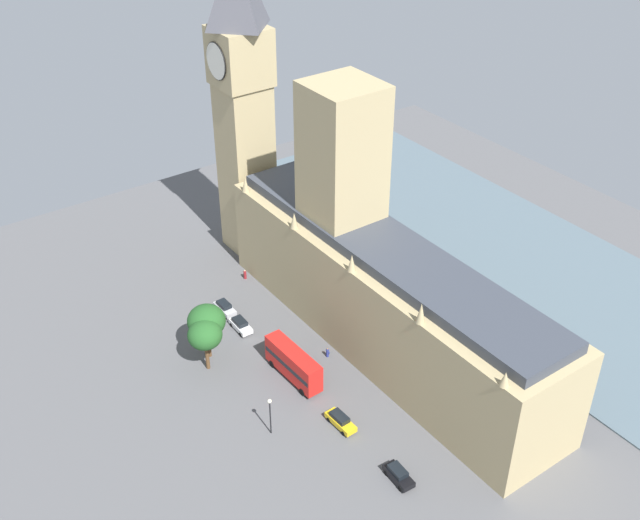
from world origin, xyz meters
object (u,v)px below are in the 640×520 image
object	(u,v)px
car_white_far_end	(241,325)
street_lamp_trailing	(270,410)
car_yellow_cab_kerbside	(340,421)
car_silver_midblock	(225,308)
car_black_leading	(398,475)
double_decker_bus_by_river_gate	(293,363)
plane_tree_under_trees	(206,321)
parliament_building	(377,278)
pedestrian_opposite_hall	(245,275)
pedestrian_corner	(327,353)
plane_tree_near_tower	(205,335)
clock_tower	(242,101)

from	to	relation	value
car_white_far_end	street_lamp_trailing	xyz separation A→B (m)	(7.79, 20.87, 3.26)
car_yellow_cab_kerbside	car_silver_midblock	bearing A→B (deg)	-91.78
car_silver_midblock	car_black_leading	xyz separation A→B (m)	(-0.44, 41.59, 0.00)
double_decker_bus_by_river_gate	car_yellow_cab_kerbside	bearing A→B (deg)	-93.00
car_white_far_end	plane_tree_under_trees	bearing A→B (deg)	22.66
parliament_building	double_decker_bus_by_river_gate	bearing A→B (deg)	2.86
car_white_far_end	plane_tree_under_trees	size ratio (longest dim) A/B	0.51
double_decker_bus_by_river_gate	pedestrian_opposite_hall	bearing A→B (deg)	72.53
car_yellow_cab_kerbside	street_lamp_trailing	xyz separation A→B (m)	(8.12, -4.19, 3.26)
car_white_far_end	pedestrian_opposite_hall	size ratio (longest dim) A/B	2.65
pedestrian_corner	pedestrian_opposite_hall	size ratio (longest dim) A/B	0.90
pedestrian_corner	plane_tree_near_tower	bearing A→B (deg)	-67.38
car_silver_midblock	car_yellow_cab_kerbside	bearing A→B (deg)	89.04
parliament_building	car_white_far_end	bearing A→B (deg)	-39.16
clock_tower	car_white_far_end	distance (m)	35.97
plane_tree_near_tower	clock_tower	bearing A→B (deg)	-131.72
car_silver_midblock	plane_tree_near_tower	world-z (taller)	plane_tree_near_tower
pedestrian_opposite_hall	street_lamp_trailing	xyz separation A→B (m)	(15.41, 32.29, 3.38)
pedestrian_opposite_hall	plane_tree_under_trees	bearing A→B (deg)	-129.19
parliament_building	car_silver_midblock	world-z (taller)	parliament_building
parliament_building	car_yellow_cab_kerbside	size ratio (longest dim) A/B	12.68
street_lamp_trailing	clock_tower	bearing A→B (deg)	-117.98
pedestrian_corner	plane_tree_near_tower	world-z (taller)	plane_tree_near_tower
car_white_far_end	car_yellow_cab_kerbside	xyz separation A→B (m)	(-0.33, 25.06, -0.00)
plane_tree_near_tower	double_decker_bus_by_river_gate	bearing A→B (deg)	135.35
double_decker_bus_by_river_gate	pedestrian_corner	xyz separation A→B (m)	(-6.54, -0.87, -1.94)
clock_tower	double_decker_bus_by_river_gate	size ratio (longest dim) A/B	4.99
pedestrian_opposite_hall	clock_tower	bearing A→B (deg)	60.20
car_silver_midblock	car_black_leading	world-z (taller)	same
double_decker_bus_by_river_gate	plane_tree_under_trees	distance (m)	13.80
car_black_leading	plane_tree_near_tower	bearing A→B (deg)	-70.54
plane_tree_under_trees	pedestrian_corner	bearing A→B (deg)	144.01
parliament_building	double_decker_bus_by_river_gate	size ratio (longest dim) A/B	5.81
car_white_far_end	pedestrian_opposite_hall	distance (m)	13.73
pedestrian_opposite_hall	plane_tree_under_trees	size ratio (longest dim) A/B	0.19
double_decker_bus_by_river_gate	car_black_leading	bearing A→B (deg)	-91.61
pedestrian_corner	street_lamp_trailing	xyz separation A→B (m)	(14.90, 8.03, 3.46)
parliament_building	plane_tree_under_trees	world-z (taller)	parliament_building
car_black_leading	street_lamp_trailing	distance (m)	17.93
plane_tree_under_trees	car_white_far_end	bearing A→B (deg)	-158.44
clock_tower	plane_tree_near_tower	size ratio (longest dim) A/B	6.45
car_silver_midblock	plane_tree_near_tower	distance (m)	14.23
pedestrian_corner	clock_tower	bearing A→B (deg)	-141.99
plane_tree_near_tower	car_white_far_end	bearing A→B (deg)	-149.37
plane_tree_under_trees	plane_tree_near_tower	bearing A→B (deg)	56.35
pedestrian_corner	plane_tree_under_trees	size ratio (longest dim) A/B	0.17
car_yellow_cab_kerbside	plane_tree_under_trees	bearing A→B (deg)	-74.22
car_silver_midblock	pedestrian_corner	bearing A→B (deg)	109.72
street_lamp_trailing	plane_tree_under_trees	bearing A→B (deg)	-92.98
car_black_leading	plane_tree_near_tower	size ratio (longest dim) A/B	0.55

